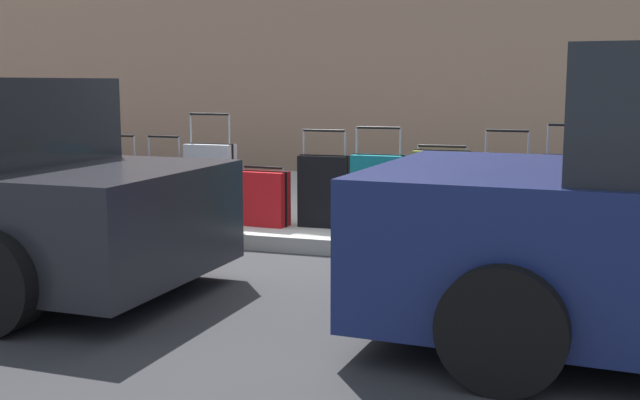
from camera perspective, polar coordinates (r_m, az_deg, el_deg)
ground_plane at (r=7.04m, az=-2.28°, el=-3.84°), size 40.00×40.00×0.00m
sidewalk_curb at (r=9.37m, az=3.16°, el=-0.33°), size 18.00×5.00×0.14m
suitcase_silver_1 at (r=7.08m, az=20.97°, el=-0.82°), size 0.43×0.29×0.63m
suitcase_navy_2 at (r=7.04m, az=17.09°, el=0.06°), size 0.36×0.26×1.03m
suitcase_maroon_3 at (r=7.09m, az=13.16°, el=-0.13°), size 0.43×0.21×0.97m
suitcase_olive_4 at (r=7.09m, az=8.70°, el=0.45°), size 0.50×0.26×0.82m
suitcase_teal_5 at (r=7.19m, az=4.17°, el=0.44°), size 0.47×0.23×0.98m
suitcase_black_6 at (r=7.49m, az=0.29°, el=0.65°), size 0.48×0.20×0.93m
suitcase_red_7 at (r=7.58m, az=-4.06°, el=0.11°), size 0.48×0.25×0.58m
suitcase_silver_8 at (r=7.82m, az=-7.85°, el=1.22°), size 0.48×0.22×1.07m
suitcase_navy_9 at (r=8.13m, az=-11.09°, el=0.83°), size 0.42×0.21×0.84m
suitcase_maroon_10 at (r=8.39m, az=-14.16°, el=0.76°), size 0.43×0.24×0.84m
fire_hydrant at (r=8.80m, az=-18.52°, el=1.98°), size 0.39×0.21×0.83m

